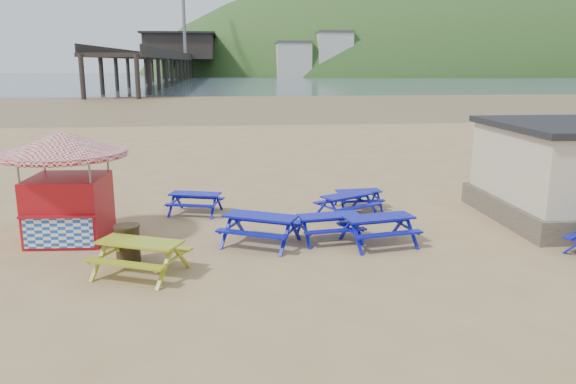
{
  "coord_description": "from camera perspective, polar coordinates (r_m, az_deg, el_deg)",
  "views": [
    {
      "loc": [
        -1.63,
        -15.66,
        5.0
      ],
      "look_at": [
        0.13,
        1.5,
        1.0
      ],
      "focal_mm": 35.0,
      "sensor_mm": 36.0,
      "label": 1
    }
  ],
  "objects": [
    {
      "name": "headland_town",
      "position": [
        262.32,
        14.82,
        9.36
      ],
      "size": [
        264.0,
        144.0,
        108.0
      ],
      "color": "#2D4C1E",
      "rests_on": "ground"
    },
    {
      "name": "wet_sand",
      "position": [
        70.86,
        -4.56,
        8.96
      ],
      "size": [
        400.0,
        400.0,
        0.0
      ],
      "primitive_type": "plane",
      "color": "olive",
      "rests_on": "ground"
    },
    {
      "name": "picnic_table_blue_b",
      "position": [
        19.74,
        7.15,
        -0.75
      ],
      "size": [
        1.64,
        1.37,
        0.65
      ],
      "rotation": [
        0.0,
        0.0,
        0.08
      ],
      "color": "#161792",
      "rests_on": "ground"
    },
    {
      "name": "picnic_table_blue_e",
      "position": [
        15.95,
        9.19,
        -3.86
      ],
      "size": [
        2.19,
        1.9,
        0.81
      ],
      "rotation": [
        0.0,
        0.0,
        0.2
      ],
      "color": "#161792",
      "rests_on": "ground"
    },
    {
      "name": "picnic_table_blue_d",
      "position": [
        15.74,
        -2.78,
        -3.86
      ],
      "size": [
        2.53,
        2.35,
        0.85
      ],
      "rotation": [
        0.0,
        0.0,
        -0.45
      ],
      "color": "#161792",
      "rests_on": "ground"
    },
    {
      "name": "sea",
      "position": [
        185.74,
        -5.44,
        11.45
      ],
      "size": [
        400.0,
        400.0,
        0.0
      ],
      "primitive_type": "plane",
      "color": "#445561",
      "rests_on": "ground"
    },
    {
      "name": "picnic_table_yellow",
      "position": [
        14.0,
        -14.76,
        -6.48
      ],
      "size": [
        2.47,
        2.27,
        0.84
      ],
      "rotation": [
        0.0,
        0.0,
        -0.4
      ],
      "color": "#AC9B1D",
      "rests_on": "ground"
    },
    {
      "name": "picnic_table_blue_c",
      "position": [
        18.68,
        6.04,
        -1.36
      ],
      "size": [
        2.25,
        2.12,
        0.75
      ],
      "rotation": [
        0.0,
        0.0,
        0.51
      ],
      "color": "#161792",
      "rests_on": "ground"
    },
    {
      "name": "pier",
      "position": [
        194.58,
        -10.94,
        12.95
      ],
      "size": [
        24.0,
        220.0,
        39.29
      ],
      "color": "black",
      "rests_on": "ground"
    },
    {
      "name": "picnic_table_blue_a",
      "position": [
        19.19,
        -9.38,
        -1.14
      ],
      "size": [
        1.97,
        1.74,
        0.7
      ],
      "rotation": [
        0.0,
        0.0,
        -0.26
      ],
      "color": "#161792",
      "rests_on": "ground"
    },
    {
      "name": "ice_cream_kiosk",
      "position": [
        16.97,
        -21.61,
        1.88
      ],
      "size": [
        3.68,
        3.68,
        3.15
      ],
      "rotation": [
        0.0,
        0.0,
        -0.05
      ],
      "color": "#A61017",
      "rests_on": "ground"
    },
    {
      "name": "litter_bin",
      "position": [
        14.95,
        -15.96,
        -5.01
      ],
      "size": [
        0.66,
        0.66,
        0.97
      ],
      "color": "#332515",
      "rests_on": "ground"
    },
    {
      "name": "ground",
      "position": [
        16.52,
        0.09,
        -4.56
      ],
      "size": [
        400.0,
        400.0,
        0.0
      ],
      "primitive_type": "plane",
      "color": "tan",
      "rests_on": "ground"
    },
    {
      "name": "picnic_table_blue_g",
      "position": [
        16.18,
        4.16,
        -3.6
      ],
      "size": [
        1.97,
        1.68,
        0.74
      ],
      "rotation": [
        0.0,
        0.0,
        0.15
      ],
      "color": "#161792",
      "rests_on": "ground"
    }
  ]
}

